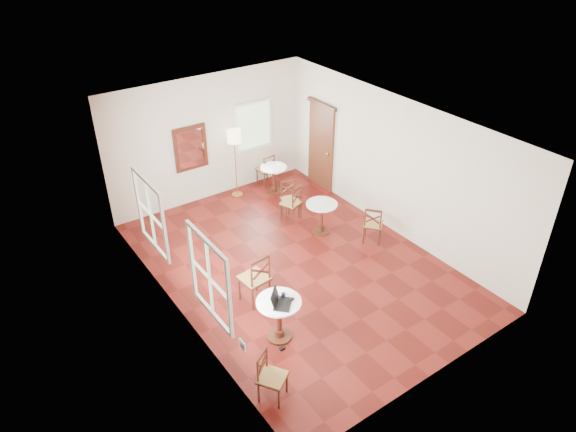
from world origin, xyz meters
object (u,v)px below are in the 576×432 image
at_px(chair_near_a, 255,278).
at_px(cafe_table_near, 279,315).
at_px(chair_mid_b, 373,224).
at_px(chair_back_b, 290,199).
at_px(laptop, 279,301).
at_px(water_glass, 279,299).
at_px(floor_lamp, 234,141).
at_px(cafe_table_mid, 321,215).
at_px(cafe_table_back, 274,177).
at_px(power_adapter, 282,349).
at_px(chair_near_b, 271,377).
at_px(chair_mid_a, 292,203).
at_px(chair_back_a, 266,169).
at_px(mouse, 291,299).
at_px(navy_mug, 283,295).

bearing_deg(chair_near_a, cafe_table_near, 74.46).
bearing_deg(chair_mid_b, chair_back_b, -16.20).
height_order(laptop, water_glass, laptop).
height_order(chair_back_b, floor_lamp, floor_lamp).
xyz_separation_m(cafe_table_near, chair_mid_b, (3.23, 1.23, -0.06)).
bearing_deg(cafe_table_mid, cafe_table_back, 85.60).
height_order(chair_mid_b, power_adapter, chair_mid_b).
relative_size(cafe_table_mid, water_glass, 6.56).
bearing_deg(chair_mid_b, chair_near_b, 79.18).
distance_m(cafe_table_near, chair_mid_a, 3.73).
relative_size(cafe_table_back, chair_back_a, 0.82).
xyz_separation_m(chair_mid_b, laptop, (-3.26, -1.29, 0.42)).
bearing_deg(mouse, navy_mug, 127.80).
relative_size(cafe_table_back, laptop, 1.51).
relative_size(cafe_table_back, navy_mug, 6.93).
relative_size(chair_mid_a, power_adapter, 9.67).
bearing_deg(chair_near_a, chair_near_b, 58.12).
xyz_separation_m(floor_lamp, mouse, (-1.71, -4.70, -0.64)).
xyz_separation_m(cafe_table_near, floor_lamp, (1.89, 4.61, 0.96)).
xyz_separation_m(cafe_table_near, mouse, (0.18, -0.09, 0.32)).
xyz_separation_m(chair_back_b, navy_mug, (-2.30, -3.08, 0.41)).
distance_m(chair_near_a, mouse, 1.14).
distance_m(cafe_table_mid, power_adapter, 3.62).
height_order(cafe_table_back, floor_lamp, floor_lamp).
relative_size(cafe_table_near, water_glass, 7.16).
xyz_separation_m(chair_near_b, chair_back_b, (3.20, 4.07, -0.01)).
bearing_deg(water_glass, chair_near_b, -130.06).
height_order(cafe_table_near, chair_mid_b, chair_mid_b).
xyz_separation_m(chair_mid_a, water_glass, (-2.32, -2.92, 0.40)).
height_order(cafe_table_mid, navy_mug, navy_mug).
distance_m(chair_near_a, chair_near_b, 2.18).
xyz_separation_m(mouse, navy_mug, (-0.06, 0.14, 0.02)).
bearing_deg(navy_mug, chair_back_a, 60.02).
xyz_separation_m(cafe_table_back, mouse, (-2.54, -4.33, 0.38)).
relative_size(chair_back_b, laptop, 1.81).
bearing_deg(floor_lamp, chair_near_b, -115.68).
bearing_deg(navy_mug, mouse, -66.18).
bearing_deg(chair_back_a, cafe_table_back, 77.02).
height_order(chair_near_a, chair_back_b, chair_near_a).
xyz_separation_m(cafe_table_back, power_adapter, (-2.85, -4.49, -0.41)).
bearing_deg(chair_back_a, water_glass, 55.07).
xyz_separation_m(cafe_table_back, chair_back_b, (-0.30, -1.11, -0.02)).
bearing_deg(chair_near_a, chair_mid_a, -144.47).
distance_m(mouse, water_glass, 0.20).
xyz_separation_m(laptop, navy_mug, (0.15, 0.11, -0.02)).
height_order(floor_lamp, navy_mug, floor_lamp).
bearing_deg(chair_near_b, chair_back_b, 18.08).
height_order(cafe_table_mid, chair_back_a, chair_back_a).
bearing_deg(mouse, cafe_table_mid, 57.08).
xyz_separation_m(cafe_table_near, water_glass, (0.01, -0.01, 0.35)).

